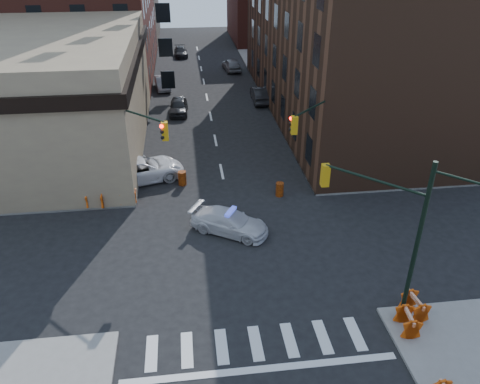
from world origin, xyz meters
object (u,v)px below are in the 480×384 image
object	(u,v)px
parked_car_wnear	(178,106)
barrel_bank	(182,178)
parked_car_enear	(260,94)
barrel_road	(280,189)
barricade_se_a	(415,306)
pickup	(141,170)
police_car	(230,222)
pedestrian_a	(100,176)
barricade_nw_a	(128,196)
pedestrian_b	(72,170)
parked_car_wfar	(163,83)

from	to	relation	value
parked_car_wnear	barrel_bank	size ratio (longest dim) A/B	4.22
parked_car_enear	barrel_road	bearing A→B (deg)	85.39
barrel_road	barricade_se_a	world-z (taller)	barricade_se_a
pickup	parked_car_wnear	xyz separation A→B (m)	(2.75, 13.89, -0.11)
police_car	parked_car_wnear	distance (m)	21.46
pickup	parked_car_enear	size ratio (longest dim) A/B	1.25
parked_car_enear	pedestrian_a	distance (m)	22.24
parked_car_enear	barrel_bank	bearing A→B (deg)	65.20
pickup	barrel_bank	distance (m)	3.08
pickup	parked_car_enear	world-z (taller)	pickup
police_car	barricade_nw_a	xyz separation A→B (m)	(-6.27, 4.01, -0.06)
pedestrian_a	pedestrian_b	xyz separation A→B (m)	(-1.98, 0.73, 0.16)
parked_car_wfar	barrel_bank	bearing A→B (deg)	-93.15
barricade_se_a	barricade_nw_a	bearing A→B (deg)	42.54
pickup	pedestrian_a	size ratio (longest dim) A/B	3.89
parked_car_enear	barricade_se_a	xyz separation A→B (m)	(1.98, -31.94, -0.14)
police_car	pedestrian_b	bearing A→B (deg)	84.96
pickup	police_car	bearing A→B (deg)	-159.35
barrel_bank	parked_car_wnear	bearing A→B (deg)	90.44
parked_car_enear	pickup	bearing A→B (deg)	56.42
pickup	barricade_se_a	bearing A→B (deg)	-155.73
barricade_nw_a	police_car	bearing A→B (deg)	-41.18
barrel_road	parked_car_wfar	bearing A→B (deg)	107.98
pickup	pedestrian_b	size ratio (longest dim) A/B	3.23
pedestrian_b	barricade_nw_a	distance (m)	5.26
police_car	barrel_road	distance (m)	5.48
pedestrian_b	barricade_nw_a	bearing A→B (deg)	-61.33
parked_car_wfar	barrel_bank	xyz separation A→B (m)	(1.83, -23.31, -0.19)
parked_car_wfar	barrel_road	distance (m)	27.02
police_car	pedestrian_a	size ratio (longest dim) A/B	3.05
parked_car_enear	barrel_bank	size ratio (longest dim) A/B	4.77
pedestrian_a	parked_car_wfar	bearing A→B (deg)	120.55
barrel_road	barricade_se_a	size ratio (longest dim) A/B	0.71
pickup	pedestrian_a	world-z (taller)	pedestrian_a
barrel_bank	parked_car_enear	bearing A→B (deg)	64.30
pedestrian_a	parked_car_wnear	bearing A→B (deg)	109.30
barrel_road	barricade_nw_a	bearing A→B (deg)	179.52
barricade_se_a	police_car	bearing A→B (deg)	37.05
barricade_se_a	parked_car_enear	bearing A→B (deg)	-3.01
pedestrian_a	barricade_nw_a	world-z (taller)	pedestrian_a
pedestrian_b	parked_car_wfar	bearing A→B (deg)	53.58
pedestrian_b	barricade_nw_a	xyz separation A→B (m)	(4.05, -3.33, -0.46)
barrel_road	barricade_se_a	xyz separation A→B (m)	(3.90, -12.03, 0.18)
barrel_road	barricade_nw_a	distance (m)	10.08
police_car	barrel_bank	xyz separation A→B (m)	(-2.70, 6.32, -0.18)
parked_car_wfar	barrel_road	world-z (taller)	parked_car_wfar
barrel_road	pedestrian_b	bearing A→B (deg)	166.41
parked_car_enear	barrel_bank	distance (m)	19.44
parked_car_wfar	barrel_bank	world-z (taller)	parked_car_wfar
parked_car_wnear	pedestrian_a	bearing A→B (deg)	-108.26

